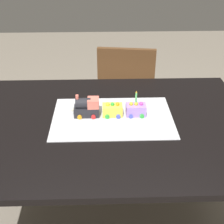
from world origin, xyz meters
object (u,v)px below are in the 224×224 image
chair (126,92)px  birthday_candle (136,97)px  cake_locomotive (87,107)px  dining_table (113,140)px  cake_car_caboose_lavender (136,109)px  cake_car_flatbed_lemon (113,110)px

chair → birthday_candle: birthday_candle is taller
chair → cake_locomotive: 0.87m
dining_table → cake_car_caboose_lavender: size_ratio=14.00×
chair → cake_car_flatbed_lemon: bearing=88.2°
birthday_candle → cake_car_caboose_lavender: bearing=0.0°
cake_car_flatbed_lemon → cake_car_caboose_lavender: bearing=0.0°
dining_table → cake_car_caboose_lavender: 0.19m
birthday_candle → chair: bearing=88.9°
dining_table → cake_car_flatbed_lemon: 0.15m
dining_table → chair: size_ratio=1.63×
dining_table → birthday_candle: size_ratio=21.87×
dining_table → cake_car_caboose_lavender: bearing=27.6°
chair → cake_car_caboose_lavender: 0.83m
chair → cake_car_flatbed_lemon: size_ratio=8.60×
birthday_candle → cake_car_flatbed_lemon: bearing=180.0°
chair → cake_locomotive: bearing=79.2°
dining_table → chair: (0.13, 0.83, -0.16)m
cake_locomotive → cake_car_caboose_lavender: cake_locomotive is taller
cake_locomotive → cake_car_flatbed_lemon: size_ratio=1.40×
cake_car_caboose_lavender → cake_locomotive: bearing=-180.0°
cake_locomotive → chair: bearing=71.4°
cake_locomotive → birthday_candle: birthday_candle is taller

